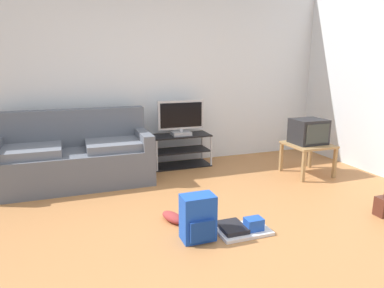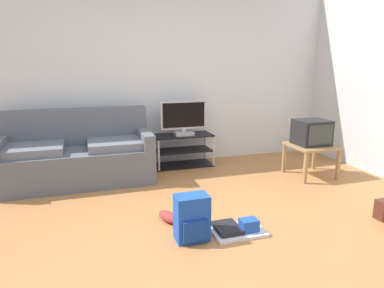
{
  "view_description": "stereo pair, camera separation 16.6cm",
  "coord_description": "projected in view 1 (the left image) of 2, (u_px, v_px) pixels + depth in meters",
  "views": [
    {
      "loc": [
        -0.94,
        -2.64,
        1.52
      ],
      "look_at": [
        0.44,
        1.2,
        0.56
      ],
      "focal_mm": 32.44,
      "sensor_mm": 36.0,
      "label": 1
    },
    {
      "loc": [
        -0.78,
        -2.69,
        1.52
      ],
      "look_at": [
        0.44,
        1.2,
        0.56
      ],
      "focal_mm": 32.44,
      "sensor_mm": 36.0,
      "label": 2
    }
  ],
  "objects": [
    {
      "name": "tv_stand",
      "position": [
        181.0,
        150.0,
        5.17
      ],
      "size": [
        0.86,
        0.41,
        0.47
      ],
      "color": "black",
      "rests_on": "ground_plane"
    },
    {
      "name": "crt_tv",
      "position": [
        309.0,
        131.0,
        4.7
      ],
      "size": [
        0.43,
        0.37,
        0.33
      ],
      "color": "#232326",
      "rests_on": "side_table"
    },
    {
      "name": "wall_back",
      "position": [
        134.0,
        74.0,
        5.01
      ],
      "size": [
        9.0,
        0.1,
        2.7
      ],
      "primitive_type": "cube",
      "color": "silver",
      "rests_on": "ground_plane"
    },
    {
      "name": "floor_tray",
      "position": [
        243.0,
        228.0,
        3.17
      ],
      "size": [
        0.48,
        0.33,
        0.14
      ],
      "color": "silver",
      "rests_on": "ground_plane"
    },
    {
      "name": "flat_tv",
      "position": [
        181.0,
        118.0,
        5.04
      ],
      "size": [
        0.69,
        0.22,
        0.51
      ],
      "color": "#B2B2B7",
      "rests_on": "tv_stand"
    },
    {
      "name": "couch",
      "position": [
        75.0,
        157.0,
        4.4
      ],
      "size": [
        1.89,
        0.83,
        0.92
      ],
      "color": "#565B66",
      "rests_on": "ground_plane"
    },
    {
      "name": "backpack",
      "position": [
        198.0,
        218.0,
        3.01
      ],
      "size": [
        0.29,
        0.26,
        0.41
      ],
      "rotation": [
        0.0,
        0.0,
        0.23
      ],
      "color": "blue",
      "rests_on": "ground_plane"
    },
    {
      "name": "side_table",
      "position": [
        308.0,
        148.0,
        4.74
      ],
      "size": [
        0.56,
        0.56,
        0.44
      ],
      "color": "#9E7A4C",
      "rests_on": "ground_plane"
    },
    {
      "name": "sneakers_pair",
      "position": [
        183.0,
        216.0,
        3.42
      ],
      "size": [
        0.45,
        0.32,
        0.09
      ],
      "color": "#993333",
      "rests_on": "ground_plane"
    },
    {
      "name": "ground_plane",
      "position": [
        191.0,
        239.0,
        3.08
      ],
      "size": [
        9.0,
        9.8,
        0.02
      ],
      "primitive_type": "cube",
      "color": "#B27542"
    }
  ]
}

